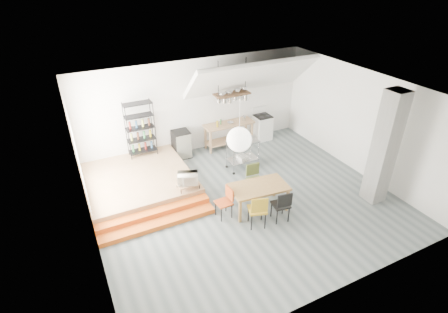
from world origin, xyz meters
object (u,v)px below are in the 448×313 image
dining_table (259,189)px  rolling_cart (243,151)px  stove (262,127)px  mini_fridge (181,144)px

dining_table → rolling_cart: bearing=78.3°
stove → rolling_cart: bearing=-137.7°
stove → mini_fridge: bearing=179.2°
dining_table → rolling_cart: size_ratio=1.59×
mini_fridge → stove: bearing=-0.8°
dining_table → mini_fridge: (-0.83, 3.64, -0.17)m
mini_fridge → dining_table: bearing=-77.2°
stove → dining_table: stove is taller
dining_table → rolling_cart: (0.66, 2.06, -0.02)m
stove → rolling_cart: (-1.70, -1.54, 0.15)m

